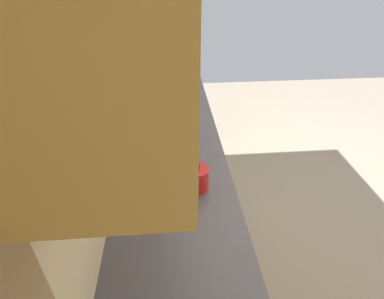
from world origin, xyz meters
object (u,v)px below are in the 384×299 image
(microwave, at_px, (166,74))
(kettle, at_px, (197,178))
(bowl, at_px, (186,116))
(oven_range, at_px, (169,97))

(microwave, distance_m, kettle, 1.39)
(bowl, bearing_deg, kettle, 180.00)
(microwave, xyz_separation_m, kettle, (-1.38, -0.14, -0.07))
(oven_range, height_order, kettle, oven_range)
(microwave, distance_m, bowl, 0.63)
(microwave, height_order, kettle, microwave)
(oven_range, bearing_deg, microwave, 178.74)
(microwave, bearing_deg, oven_range, -1.26)
(kettle, bearing_deg, oven_range, 3.09)
(oven_range, relative_size, microwave, 2.07)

